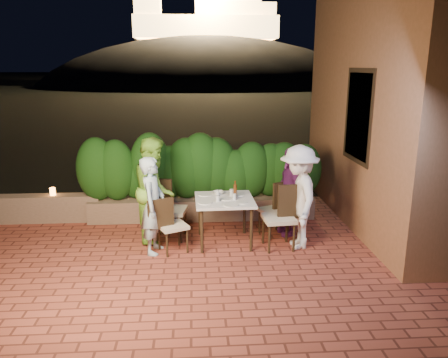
{
  "coord_description": "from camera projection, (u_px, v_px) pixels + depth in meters",
  "views": [
    {
      "loc": [
        0.07,
        -5.59,
        2.81
      ],
      "look_at": [
        0.53,
        1.16,
        1.05
      ],
      "focal_mm": 35.0,
      "sensor_mm": 36.0,
      "label": 1
    }
  ],
  "objects": [
    {
      "name": "ground",
      "position": [
        192.0,
        274.0,
        6.1
      ],
      "size": [
        400.0,
        400.0,
        0.0
      ],
      "primitive_type": "plane",
      "color": "black",
      "rests_on": "ground"
    },
    {
      "name": "terrace_floor",
      "position": [
        192.0,
        262.0,
        6.6
      ],
      "size": [
        7.0,
        6.0,
        0.15
      ],
      "primitive_type": "cube",
      "color": "brown",
      "rests_on": "ground"
    },
    {
      "name": "building_wall",
      "position": [
        395.0,
        84.0,
        7.64
      ],
      "size": [
        1.6,
        5.0,
        5.0
      ],
      "primitive_type": "cube",
      "color": "#9F643E",
      "rests_on": "ground"
    },
    {
      "name": "window_pane",
      "position": [
        360.0,
        116.0,
        7.23
      ],
      "size": [
        0.08,
        1.0,
        1.4
      ],
      "primitive_type": "cube",
      "color": "black",
      "rests_on": "building_wall"
    },
    {
      "name": "window_frame",
      "position": [
        359.0,
        116.0,
        7.23
      ],
      "size": [
        0.06,
        1.15,
        1.55
      ],
      "primitive_type": "cube",
      "color": "black",
      "rests_on": "building_wall"
    },
    {
      "name": "planter",
      "position": [
        202.0,
        207.0,
        8.28
      ],
      "size": [
        4.2,
        0.55,
        0.4
      ],
      "primitive_type": "cube",
      "color": "#7A5F4D",
      "rests_on": "ground"
    },
    {
      "name": "hedge",
      "position": [
        202.0,
        169.0,
        8.09
      ],
      "size": [
        4.0,
        0.7,
        1.1
      ],
      "primitive_type": null,
      "color": "#163E10",
      "rests_on": "planter"
    },
    {
      "name": "parapet",
      "position": [
        40.0,
        208.0,
        8.07
      ],
      "size": [
        2.2,
        0.3,
        0.5
      ],
      "primitive_type": "cube",
      "color": "#7A5F4D",
      "rests_on": "ground"
    },
    {
      "name": "hill",
      "position": [
        207.0,
        113.0,
        65.17
      ],
      "size": [
        52.0,
        40.0,
        22.0
      ],
      "primitive_type": "ellipsoid",
      "color": "black",
      "rests_on": "ground"
    },
    {
      "name": "fortress",
      "position": [
        206.0,
        9.0,
        61.51
      ],
      "size": [
        26.0,
        8.0,
        8.0
      ],
      "primitive_type": null,
      "color": "#FFCC7A",
      "rests_on": "hill"
    },
    {
      "name": "dining_table",
      "position": [
        224.0,
        221.0,
        7.06
      ],
      "size": [
        0.95,
        0.95,
        0.75
      ],
      "primitive_type": null,
      "rotation": [
        0.0,
        0.0,
        0.02
      ],
      "color": "white",
      "rests_on": "ground"
    },
    {
      "name": "plate_nw",
      "position": [
        205.0,
        203.0,
        6.75
      ],
      "size": [
        0.22,
        0.22,
        0.01
      ],
      "primitive_type": "cylinder",
      "color": "white",
      "rests_on": "dining_table"
    },
    {
      "name": "plate_sw",
      "position": [
        205.0,
        195.0,
        7.17
      ],
      "size": [
        0.22,
        0.22,
        0.01
      ],
      "primitive_type": "cylinder",
      "color": "white",
      "rests_on": "dining_table"
    },
    {
      "name": "plate_ne",
      "position": [
        241.0,
        202.0,
        6.77
      ],
      "size": [
        0.2,
        0.2,
        0.01
      ],
      "primitive_type": "cylinder",
      "color": "white",
      "rests_on": "dining_table"
    },
    {
      "name": "plate_se",
      "position": [
        238.0,
        194.0,
        7.18
      ],
      "size": [
        0.22,
        0.22,
        0.01
      ],
      "primitive_type": "cylinder",
      "color": "white",
      "rests_on": "dining_table"
    },
    {
      "name": "plate_centre",
      "position": [
        226.0,
        199.0,
        6.94
      ],
      "size": [
        0.21,
        0.21,
        0.01
      ],
      "primitive_type": "cylinder",
      "color": "white",
      "rests_on": "dining_table"
    },
    {
      "name": "plate_front",
      "position": [
        231.0,
        205.0,
        6.64
      ],
      "size": [
        0.24,
        0.24,
        0.01
      ],
      "primitive_type": "cylinder",
      "color": "white",
      "rests_on": "dining_table"
    },
    {
      "name": "glass_nw",
      "position": [
        218.0,
        199.0,
        6.81
      ],
      "size": [
        0.06,
        0.06,
        0.1
      ],
      "primitive_type": "cylinder",
      "color": "silver",
      "rests_on": "dining_table"
    },
    {
      "name": "glass_sw",
      "position": [
        218.0,
        193.0,
        7.09
      ],
      "size": [
        0.06,
        0.06,
        0.1
      ],
      "primitive_type": "cylinder",
      "color": "silver",
      "rests_on": "dining_table"
    },
    {
      "name": "glass_ne",
      "position": [
        234.0,
        197.0,
        6.89
      ],
      "size": [
        0.06,
        0.06,
        0.1
      ],
      "primitive_type": "cylinder",
      "color": "silver",
      "rests_on": "dining_table"
    },
    {
      "name": "glass_se",
      "position": [
        232.0,
        192.0,
        7.11
      ],
      "size": [
        0.07,
        0.07,
        0.11
      ],
      "primitive_type": "cylinder",
      "color": "silver",
      "rests_on": "dining_table"
    },
    {
      "name": "beer_bottle",
      "position": [
        235.0,
        189.0,
        7.0
      ],
      "size": [
        0.05,
        0.05,
        0.28
      ],
      "primitive_type": null,
      "color": "#54270E",
      "rests_on": "dining_table"
    },
    {
      "name": "bowl",
      "position": [
        218.0,
        193.0,
        7.22
      ],
      "size": [
        0.2,
        0.2,
        0.04
      ],
      "primitive_type": "imported",
      "rotation": [
        0.0,
        0.0,
        0.16
      ],
      "color": "white",
      "rests_on": "dining_table"
    },
    {
      "name": "chair_left_front",
      "position": [
        173.0,
        225.0,
        6.71
      ],
      "size": [
        0.54,
        0.54,
        0.88
      ],
      "primitive_type": null,
      "rotation": [
        0.0,
        0.0,
        0.43
      ],
      "color": "black",
      "rests_on": "ground"
    },
    {
      "name": "chair_left_back",
      "position": [
        171.0,
        209.0,
        7.22
      ],
      "size": [
        0.55,
        0.55,
        1.02
      ],
      "primitive_type": null,
      "rotation": [
        0.0,
        0.0,
        -0.17
      ],
      "color": "black",
      "rests_on": "ground"
    },
    {
      "name": "chair_right_front",
      "position": [
        279.0,
        217.0,
        6.82
      ],
      "size": [
        0.52,
        0.52,
        1.03
      ],
      "primitive_type": null,
      "rotation": [
        0.0,
        0.0,
        3.22
      ],
      "color": "black",
      "rests_on": "ground"
    },
    {
      "name": "chair_right_back",
      "position": [
        274.0,
        209.0,
        7.36
      ],
      "size": [
        0.55,
        0.55,
        0.92
      ],
      "primitive_type": null,
      "rotation": [
        0.0,
        0.0,
        3.53
      ],
      "color": "black",
      "rests_on": "ground"
    },
    {
      "name": "diner_blue",
      "position": [
        153.0,
        205.0,
        6.62
      ],
      "size": [
        0.45,
        0.6,
        1.51
      ],
      "primitive_type": "imported",
      "rotation": [
        0.0,
        0.0,
        1.4
      ],
      "color": "#A8C8D8",
      "rests_on": "ground"
    },
    {
      "name": "diner_green",
      "position": [
        155.0,
        189.0,
        7.14
      ],
      "size": [
        0.65,
        0.83,
        1.71
      ],
      "primitive_type": "imported",
      "rotation": [
        0.0,
        0.0,
        1.58
      ],
      "color": "#8AD141",
      "rests_on": "ground"
    },
    {
      "name": "diner_white",
      "position": [
        299.0,
        197.0,
        6.8
      ],
      "size": [
        0.63,
        1.07,
        1.64
      ],
      "primitive_type": "imported",
      "rotation": [
        0.0,
        0.0,
        -1.59
      ],
      "color": "white",
      "rests_on": "ground"
    },
    {
      "name": "diner_purple",
      "position": [
        290.0,
        191.0,
        7.35
      ],
      "size": [
        0.49,
        0.93,
        1.51
      ],
      "primitive_type": "imported",
      "rotation": [
        0.0,
        0.0,
        -1.43
      ],
      "color": "#68246E",
      "rests_on": "ground"
    },
    {
      "name": "parapet_lamp",
      "position": [
        53.0,
        192.0,
        8.01
      ],
      "size": [
        0.1,
        0.1,
        0.14
      ],
      "primitive_type": "cylinder",
      "color": "orange",
      "rests_on": "parapet"
    }
  ]
}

